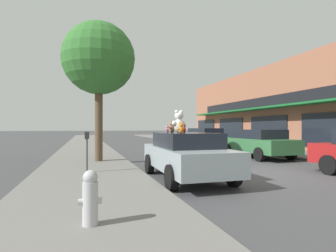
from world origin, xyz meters
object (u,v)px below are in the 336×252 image
Objects in this scene: teddy_bear_orange at (181,128)px; teddy_bear_giant at (179,122)px; teddy_bear_red at (184,128)px; parking_meter at (87,146)px; plush_art_car at (186,154)px; teddy_bear_brown at (172,127)px; fire_hydrant at (90,197)px; parked_car_far_right at (205,138)px; street_tree at (99,59)px; teddy_bear_cream at (180,129)px; teddy_bear_pink at (167,129)px; parked_car_far_center at (257,142)px.

teddy_bear_giant is at bearing -122.97° from teddy_bear_orange.
teddy_bear_red is 3.13m from parking_meter.
teddy_bear_brown is at bearing 128.78° from plush_art_car.
teddy_bear_giant is at bearing -21.59° from parking_meter.
teddy_bear_orange is 3.53m from fire_hydrant.
parked_car_far_right reaches higher than parking_meter.
parked_car_far_right is 10.66m from street_tree.
parked_car_far_right is (5.82, 10.43, -0.70)m from teddy_bear_cream.
parked_car_far_center is (6.08, 3.85, -0.71)m from teddy_bear_pink.
fire_hydrant is at bearing -0.66° from teddy_bear_brown.
teddy_bear_red is at bearing -119.12° from parked_car_far_right.
teddy_bear_pink reaches higher than parking_meter.
teddy_bear_red is 0.07× the size of parked_car_far_center.
teddy_bear_pink is at bearing 151.98° from plush_art_car.
teddy_bear_cream is at bearing -64.00° from street_tree.
parked_car_far_center is at bearing 41.73° from fire_hydrant.
street_tree is at bearing -81.18° from teddy_bear_giant.
teddy_bear_cream is 0.91× the size of teddy_bear_red.
plush_art_car is 6.02m from street_tree.
teddy_bear_pink reaches higher than parked_car_far_right.
teddy_bear_giant is at bearing -146.51° from teddy_bear_cream.
teddy_bear_red is 6.52m from parked_car_far_center.
street_tree is (-2.48, 3.56, 2.93)m from teddy_bear_red.
teddy_bear_orange is at bearing 37.01° from teddy_bear_pink.
teddy_bear_red is (0.66, 0.30, 0.02)m from teddy_bear_pink.
street_tree is at bearing 79.89° from parking_meter.
plush_art_car is 0.81m from teddy_bear_cream.
parking_meter is (-8.40, -8.98, 0.14)m from parked_car_far_right.
teddy_bear_pink is 2.61m from parking_meter.
teddy_bear_giant is 0.15× the size of parked_car_far_right.
teddy_bear_red is at bearing 151.30° from teddy_bear_pink.
teddy_bear_giant is 2.96× the size of teddy_bear_pink.
teddy_bear_orange is (-0.37, -1.16, -0.19)m from teddy_bear_giant.
teddy_bear_giant reaches higher than teddy_bear_brown.
fire_hydrant is at bearing -93.78° from street_tree.
parking_meter is (-2.51, 0.92, -0.62)m from teddy_bear_brown.
teddy_bear_red reaches higher than teddy_bear_pink.
teddy_bear_brown is 0.06× the size of street_tree.
parking_meter reaches higher than fire_hydrant.
teddy_bear_red reaches higher than parking_meter.
street_tree is at bearing -142.04° from parked_car_far_right.
teddy_bear_orange reaches higher than teddy_bear_pink.
parked_car_far_right is at bearing 37.96° from street_tree.
teddy_bear_giant is 11.59m from parked_car_far_right.
parked_car_far_right is at bearing -164.32° from teddy_bear_red.
fire_hydrant is (-8.40, -13.66, -0.28)m from parked_car_far_right.
fire_hydrant is (-0.50, -7.49, -3.91)m from street_tree.
teddy_bear_cream reaches higher than fire_hydrant.
plush_art_car is at bearing 97.51° from teddy_bear_pink.
teddy_bear_giant is 0.16× the size of parked_car_far_center.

